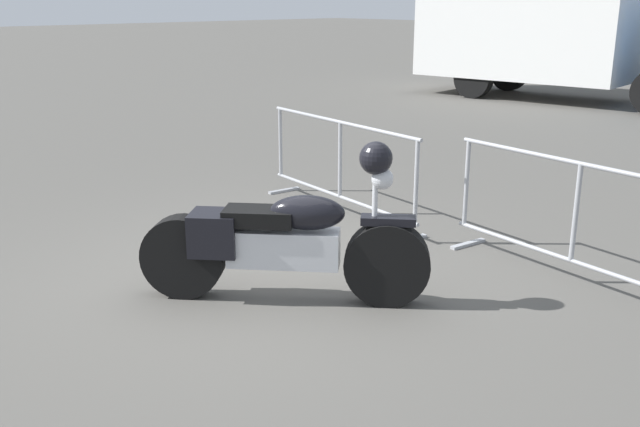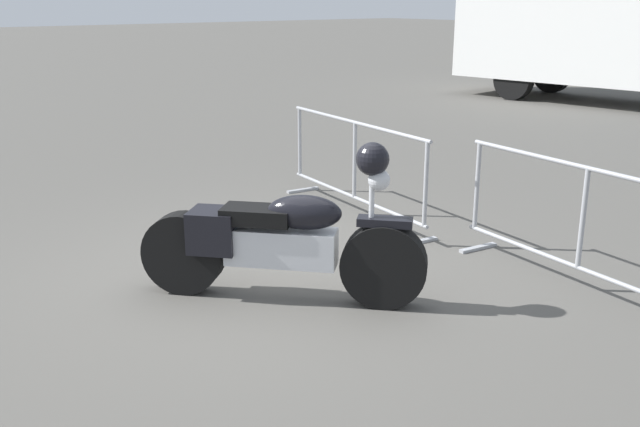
% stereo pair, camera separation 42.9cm
% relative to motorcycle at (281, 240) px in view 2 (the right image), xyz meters
% --- Properties ---
extents(ground_plane, '(120.00, 120.00, 0.00)m').
position_rel_motorcycle_xyz_m(ground_plane, '(-0.50, 0.14, -0.50)').
color(ground_plane, '#54514C').
extents(motorcycle, '(1.89, 1.68, 1.32)m').
position_rel_motorcycle_xyz_m(motorcycle, '(0.00, 0.00, 0.00)').
color(motorcycle, black).
rests_on(motorcycle, ground).
extents(crowd_barrier_near, '(2.57, 0.76, 1.07)m').
position_rel_motorcycle_xyz_m(crowd_barrier_near, '(-1.41, 2.03, 0.06)').
color(crowd_barrier_near, '#9EA0A5').
rests_on(crowd_barrier_near, ground).
extents(crowd_barrier_far, '(2.57, 0.76, 1.07)m').
position_rel_motorcycle_xyz_m(crowd_barrier_far, '(1.41, 2.03, 0.06)').
color(crowd_barrier_far, '#9EA0A5').
rests_on(crowd_barrier_far, ground).
extents(box_truck, '(7.90, 3.09, 2.98)m').
position_rel_motorcycle_xyz_m(box_truck, '(-4.52, 12.51, 1.13)').
color(box_truck, white).
rests_on(box_truck, ground).
extents(parked_car_tan, '(2.23, 4.35, 1.41)m').
position_rel_motorcycle_xyz_m(parked_car_tan, '(-13.32, 22.45, 0.21)').
color(parked_car_tan, tan).
rests_on(parked_car_tan, ground).
extents(parked_car_green, '(2.31, 4.50, 1.46)m').
position_rel_motorcycle_xyz_m(parked_car_green, '(-10.15, 22.37, 0.24)').
color(parked_car_green, '#236B38').
rests_on(parked_car_green, ground).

